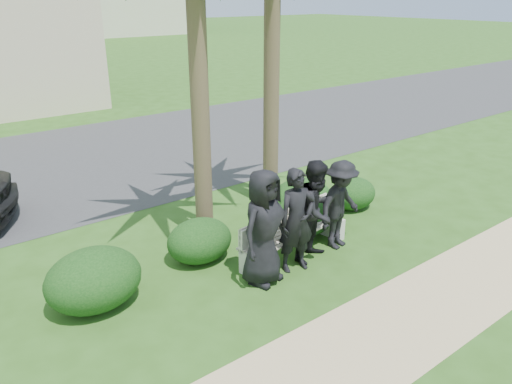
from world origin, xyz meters
TOP-DOWN VIEW (x-y plane):
  - ground at (0.00, 0.00)m, footprint 160.00×160.00m
  - footpath at (0.00, -1.80)m, footprint 30.00×1.60m
  - asphalt_street at (0.00, 8.00)m, footprint 160.00×8.00m
  - park_bench at (0.70, 0.60)m, footprint 2.27×0.76m
  - man_a at (-0.26, 0.26)m, footprint 1.03×0.80m
  - man_b at (0.40, 0.22)m, footprint 0.71×0.54m
  - man_c at (0.92, 0.30)m, footprint 1.00×0.87m
  - man_d at (1.53, 0.34)m, footprint 1.14×0.77m
  - hedge_a at (-2.62, 1.24)m, footprint 1.40×1.16m
  - hedge_c at (-0.69, 1.47)m, footprint 1.15×0.95m
  - hedge_d at (1.44, 1.11)m, footprint 1.21×1.00m
  - hedge_e at (1.80, 1.61)m, footprint 1.35×1.11m
  - hedge_f at (3.07, 1.38)m, footprint 1.05×0.86m

SIDE VIEW (x-z plane):
  - ground at x=0.00m, z-range 0.00..0.00m
  - footpath at x=0.00m, z-range -0.01..0.01m
  - asphalt_street at x=0.00m, z-range -0.01..0.01m
  - hedge_f at x=3.07m, z-range 0.00..0.68m
  - park_bench at x=0.70m, z-range -0.04..0.74m
  - hedge_c at x=-0.69m, z-range 0.00..0.75m
  - hedge_d at x=1.44m, z-range 0.00..0.79m
  - hedge_e at x=1.80m, z-range 0.00..0.88m
  - hedge_a at x=-2.62m, z-range 0.00..0.91m
  - man_d at x=1.53m, z-range 0.00..1.63m
  - man_b at x=0.40m, z-range 0.00..1.75m
  - man_c at x=0.92m, z-range 0.00..1.76m
  - man_a at x=-0.26m, z-range 0.00..1.87m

